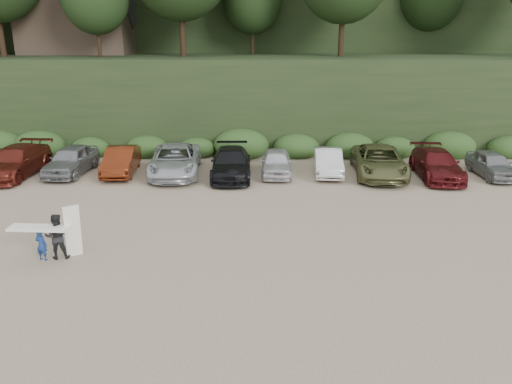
{
  "coord_description": "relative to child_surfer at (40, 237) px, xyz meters",
  "views": [
    {
      "loc": [
        1.89,
        -16.86,
        7.74
      ],
      "look_at": [
        1.79,
        3.0,
        1.3
      ],
      "focal_mm": 35.0,
      "sensor_mm": 36.0,
      "label": 1
    }
  ],
  "objects": [
    {
      "name": "adult_surfer",
      "position": [
        0.55,
        0.19,
        -0.01
      ],
      "size": [
        1.31,
        0.78,
        1.95
      ],
      "color": "black",
      "rests_on": "ground"
    },
    {
      "name": "ground",
      "position": [
        5.73,
        0.83,
        -0.86
      ],
      "size": [
        120.0,
        120.0,
        0.0
      ],
      "primitive_type": "plane",
      "color": "tan",
      "rests_on": "ground"
    },
    {
      "name": "parked_cars",
      "position": [
        2.34,
        10.88,
        -0.08
      ],
      "size": [
        36.67,
        6.48,
        1.63
      ],
      "color": "#A1A0A5",
      "rests_on": "ground"
    },
    {
      "name": "child_surfer",
      "position": [
        0.0,
        0.0,
        0.0
      ],
      "size": [
        2.13,
        0.71,
        1.26
      ],
      "color": "navy",
      "rests_on": "ground"
    }
  ]
}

